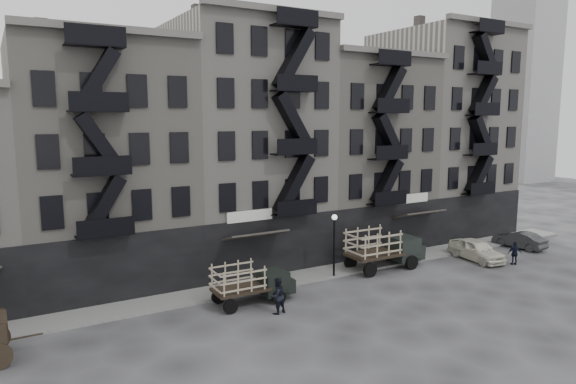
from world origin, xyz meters
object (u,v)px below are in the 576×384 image
car_east (477,250)px  policeman (515,253)px  stake_truck_east (384,246)px  stake_truck_west (251,280)px  car_far (519,240)px  pedestrian_mid (277,296)px

car_east → policeman: bearing=-49.8°
stake_truck_east → car_east: size_ratio=1.27×
stake_truck_west → policeman: bearing=-6.5°
car_east → car_far: 5.96m
pedestrian_mid → car_far: bearing=174.7°
stake_truck_east → pedestrian_mid: 11.04m
stake_truck_west → pedestrian_mid: 2.18m
stake_truck_west → car_east: 18.41m
car_east → stake_truck_east: bearing=173.4°
car_east → car_far: size_ratio=1.12×
car_far → policeman: policeman is taller
car_east → car_far: (5.92, 0.68, -0.11)m
stake_truck_west → car_far: size_ratio=1.16×
stake_truck_east → stake_truck_west: bearing=-171.4°
stake_truck_west → car_east: stake_truck_west is taller
stake_truck_west → car_far: 24.32m
pedestrian_mid → policeman: 19.28m
pedestrian_mid → policeman: (19.27, -0.55, -0.16)m
car_east → car_far: bearing=13.8°
stake_truck_west → pedestrian_mid: bearing=-74.5°
stake_truck_west → car_east: bearing=-0.3°
policeman → stake_truck_west: bearing=22.7°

